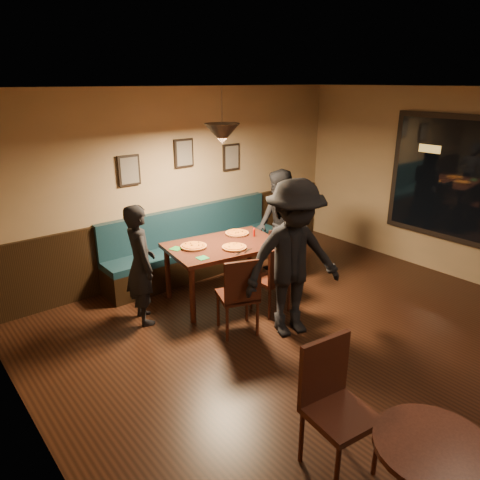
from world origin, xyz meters
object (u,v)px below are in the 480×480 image
(diner_right, at_px, (279,227))
(tabasco_bottle, at_px, (254,232))
(diner_front, at_px, (293,259))
(soda_glass, at_px, (271,235))
(booth_bench, at_px, (197,243))
(cafe_chair_far, at_px, (341,412))
(diner_left, at_px, (141,265))
(dining_table, at_px, (224,271))
(chair_near_right, at_px, (270,277))
(chair_near_left, at_px, (237,294))

(diner_right, xyz_separation_m, tabasco_bottle, (-0.49, 0.00, 0.03))
(diner_front, height_order, soda_glass, diner_front)
(booth_bench, height_order, cafe_chair_far, cafe_chair_far)
(diner_left, xyz_separation_m, soda_glass, (1.77, -0.42, 0.11))
(dining_table, relative_size, tabasco_bottle, 11.11)
(diner_left, xyz_separation_m, tabasco_bottle, (1.68, -0.17, 0.11))
(dining_table, distance_m, chair_near_right, 0.72)
(dining_table, xyz_separation_m, cafe_chair_far, (-1.11, -2.89, 0.13))
(chair_near_right, bearing_deg, diner_right, 38.97)
(dining_table, xyz_separation_m, chair_near_left, (-0.41, -0.80, 0.09))
(dining_table, bearing_deg, diner_right, 6.91)
(cafe_chair_far, bearing_deg, chair_near_left, -100.81)
(booth_bench, xyz_separation_m, tabasco_bottle, (0.33, -0.97, 0.36))
(booth_bench, distance_m, soda_glass, 1.34)
(diner_left, distance_m, diner_front, 1.85)
(chair_near_left, distance_m, diner_left, 1.24)
(diner_right, bearing_deg, soda_glass, -38.49)
(tabasco_bottle, height_order, cafe_chair_far, cafe_chair_far)
(tabasco_bottle, bearing_deg, diner_front, -110.44)
(chair_near_left, bearing_deg, soda_glass, 47.61)
(chair_near_right, xyz_separation_m, soda_glass, (0.36, 0.39, 0.40))
(diner_right, xyz_separation_m, soda_glass, (-0.41, -0.25, 0.03))
(chair_near_left, bearing_deg, diner_front, -20.43)
(diner_right, relative_size, cafe_chair_far, 1.59)
(diner_left, relative_size, soda_glass, 11.28)
(chair_near_left, bearing_deg, tabasco_bottle, 60.29)
(chair_near_left, distance_m, diner_front, 0.78)
(chair_near_left, bearing_deg, diner_left, 148.80)
(booth_bench, distance_m, diner_left, 1.60)
(chair_near_right, bearing_deg, chair_near_left, -169.21)
(booth_bench, xyz_separation_m, soda_glass, (0.41, -1.23, 0.36))
(booth_bench, relative_size, diner_right, 1.79)
(dining_table, distance_m, diner_front, 1.34)
(dining_table, bearing_deg, diner_left, -178.59)
(chair_near_right, relative_size, tabasco_bottle, 6.97)
(diner_left, height_order, diner_front, diner_front)
(dining_table, height_order, soda_glass, soda_glass)
(dining_table, relative_size, soda_glass, 11.09)
(cafe_chair_far, bearing_deg, diner_left, -81.41)
(chair_near_left, xyz_separation_m, cafe_chair_far, (-0.69, -2.09, 0.03))
(diner_left, distance_m, soda_glass, 1.82)
(chair_near_left, xyz_separation_m, chair_near_right, (0.66, 0.14, -0.03))
(booth_bench, relative_size, soda_glass, 22.34)
(dining_table, distance_m, tabasco_bottle, 0.70)
(diner_front, bearing_deg, dining_table, 109.87)
(cafe_chair_far, bearing_deg, diner_right, -118.98)
(soda_glass, bearing_deg, cafe_chair_far, -123.25)
(chair_near_left, relative_size, diner_left, 0.65)
(soda_glass, relative_size, cafe_chair_far, 0.13)
(booth_bench, height_order, tabasco_bottle, booth_bench)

